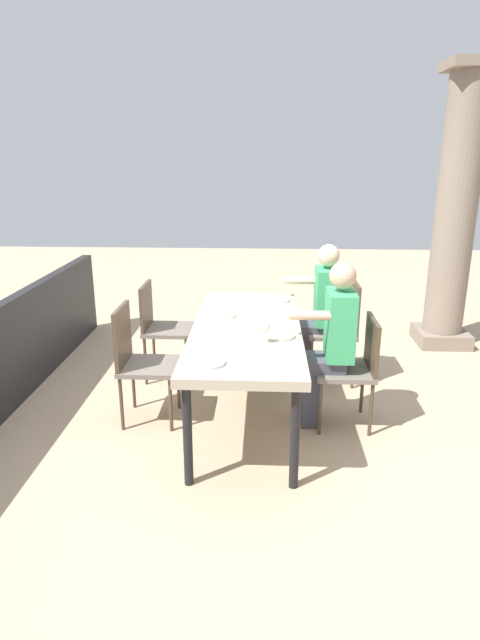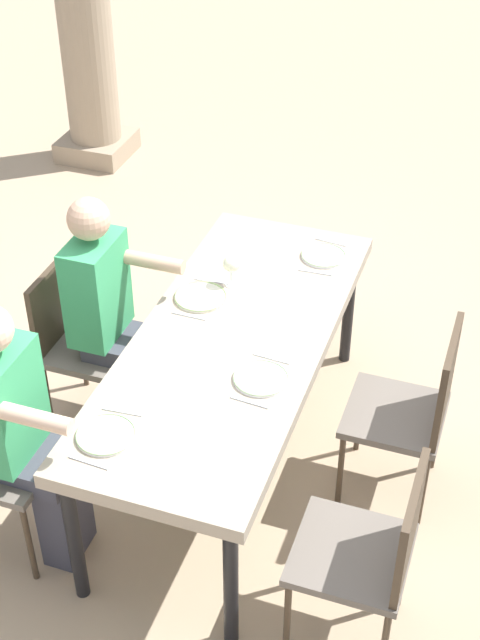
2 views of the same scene
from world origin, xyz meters
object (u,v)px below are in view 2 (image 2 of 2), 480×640
Objects in this scene: chair_mid_north at (79,335)px; plate_3 at (324,256)px; diner_woman_green at (22,431)px; chair_west_south at (373,549)px; chair_mid_south at (415,406)px; dining_table at (231,349)px; diner_man_white at (111,312)px; plate_0 at (106,435)px; wine_glass_2 at (231,264)px; plate_2 at (201,297)px; plate_1 at (261,378)px.

plate_3 is at bearing -56.72° from chair_mid_north.
plate_3 is (1.54, -0.85, 0.09)m from diner_woman_green.
chair_west_south is 0.97× the size of chair_mid_south.
chair_west_south is (-0.76, -0.84, -0.17)m from dining_table.
plate_0 is (-0.85, -0.39, 0.09)m from diner_man_white.
diner_man_white reaches higher than chair_mid_north.
chair_mid_south is 5.76× the size of wine_glass_2.
chair_mid_south is 1.12m from plate_2.
chair_mid_north is at bearing 13.23° from diner_woman_green.
plate_1 is (0.53, 0.62, 0.24)m from chair_west_south.
chair_mid_north is 1.68m from chair_mid_south.
diner_man_white is (0.00, 1.48, 0.16)m from chair_mid_south.
plate_2 is at bearing 47.08° from chair_west_south.
chair_mid_south is at bearing -107.34° from wine_glass_2.
diner_man_white is at bearing 60.04° from chair_west_south.
wine_glass_2 is at bearing 72.66° from chair_mid_south.
plate_0 is at bearing -145.34° from chair_mid_north.
diner_man_white is 0.44m from plate_2.
chair_mid_north is 3.66× the size of plate_1.
plate_0 is at bearing 179.29° from plate_2.
plate_0 is at bearing 161.71° from dining_table.
plate_0 is 1.00m from plate_2.
dining_table is at bearing 95.93° from chair_mid_south.
chair_west_south is 0.85m from chair_mid_south.
plate_3 is (0.69, 0.62, 0.24)m from chair_mid_south.
chair_mid_north is at bearing 90.00° from chair_mid_south.
chair_mid_north is at bearing 90.89° from diner_man_white.
plate_0 is at bearing -155.21° from diner_man_white.
plate_2 and plate_3 have the same top height.
diner_man_white is at bearing 81.99° from dining_table.
diner_man_white reaches higher than plate_2.
chair_mid_south reaches higher than chair_mid_north.
wine_glass_2 is at bearing -5.58° from plate_0.
dining_table is 8.73× the size of plate_1.
plate_0 is 1.04× the size of plate_3.
chair_west_south is at bearing -132.33° from dining_table.
chair_west_south is at bearing -130.46° from plate_1.
plate_3 is at bearing -42.82° from wine_glass_2.
chair_west_south is at bearing -158.21° from plate_3.
diner_woman_green reaches higher than plate_3.
diner_man_white is at bearing 109.99° from plate_2.
chair_mid_south is at bearing -62.71° from plate_1.
chair_mid_north reaches higher than plate_3.
chair_west_south is at bearing -132.92° from plate_2.
dining_table is at bearing -39.68° from diner_woman_green.
diner_woman_green is at bearing 90.12° from chair_west_south.
plate_0 and plate_2 have the same top height.
plate_2 is 1.53× the size of wine_glass_2.
diner_woman_green is 5.44× the size of plate_0.
plate_1 and plate_3 have the same top height.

